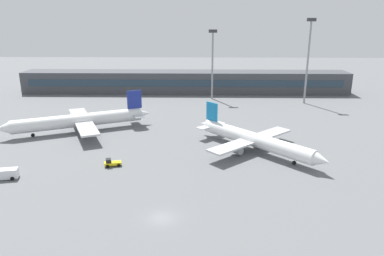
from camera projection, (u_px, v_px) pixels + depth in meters
ground_plane at (177, 139)px, 97.43m from camera, size 400.00×400.00×0.00m
terminal_building at (185, 82)px, 155.32m from camera, size 136.87×12.13×9.00m
airplane_near at (255, 140)px, 87.36m from camera, size 28.72×30.38×9.56m
airplane_mid at (78, 121)px, 102.52m from camera, size 39.82×28.73×10.51m
baggage_tug_yellow at (112, 163)px, 79.33m from camera, size 3.87×2.56×1.75m
service_van_white at (4, 174)px, 72.98m from camera, size 5.51×3.15×2.08m
floodlight_tower_west at (308, 56)px, 132.01m from camera, size 3.20×0.80×30.83m
floodlight_tower_east at (212, 60)px, 140.00m from camera, size 3.20×0.80×26.63m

